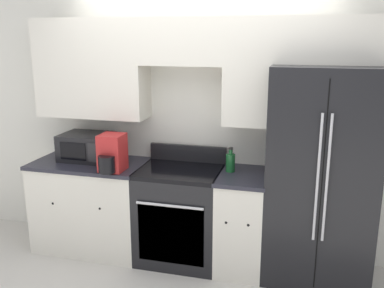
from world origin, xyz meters
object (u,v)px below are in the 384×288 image
microwave (87,147)px  oven_range (180,214)px  refrigerator (320,176)px  bottle (230,162)px

microwave → oven_range: bearing=-4.6°
oven_range → microwave: 1.15m
refrigerator → bottle: 0.79m
refrigerator → bottle: refrigerator is taller
oven_range → refrigerator: bearing=1.7°
oven_range → bottle: size_ratio=4.72×
oven_range → refrigerator: refrigerator is taller
refrigerator → microwave: bearing=178.9°
refrigerator → oven_range: bearing=-178.3°
refrigerator → bottle: size_ratio=8.31×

